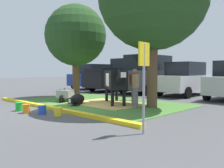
{
  "coord_description": "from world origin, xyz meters",
  "views": [
    {
      "loc": [
        8.18,
        -5.8,
        1.54
      ],
      "look_at": [
        0.35,
        2.21,
        0.9
      ],
      "focal_mm": 39.23,
      "sensor_mm": 36.0,
      "label": 1
    }
  ],
  "objects_px": {
    "cow_holstein": "(115,80)",
    "bucket_yellow": "(58,111)",
    "sedan_blue": "(95,77)",
    "suv_dark_grey": "(148,74)",
    "shade_tree_left": "(76,36)",
    "calf_lying": "(77,100)",
    "wheelbarrow": "(65,94)",
    "bucket_orange": "(26,108)",
    "person_handler": "(134,85)",
    "bucket_blue": "(42,110)",
    "person_visitor_near": "(135,87)",
    "bucket_green": "(19,106)",
    "parking_sign": "(144,70)",
    "hatchback_white": "(185,79)",
    "pickup_truck_black": "(119,76)"
  },
  "relations": [
    {
      "from": "shade_tree_left",
      "to": "suv_dark_grey",
      "type": "xyz_separation_m",
      "value": [
        1.18,
        5.12,
        -2.15
      ]
    },
    {
      "from": "cow_holstein",
      "to": "bucket_yellow",
      "type": "relative_size",
      "value": 9.09
    },
    {
      "from": "bucket_yellow",
      "to": "shade_tree_left",
      "type": "bearing_deg",
      "value": 136.25
    },
    {
      "from": "bucket_blue",
      "to": "bucket_yellow",
      "type": "bearing_deg",
      "value": 14.3
    },
    {
      "from": "wheelbarrow",
      "to": "bucket_green",
      "type": "relative_size",
      "value": 4.65
    },
    {
      "from": "bucket_orange",
      "to": "bucket_blue",
      "type": "distance_m",
      "value": 0.65
    },
    {
      "from": "cow_holstein",
      "to": "pickup_truck_black",
      "type": "distance_m",
      "value": 7.52
    },
    {
      "from": "person_handler",
      "to": "person_visitor_near",
      "type": "bearing_deg",
      "value": -49.96
    },
    {
      "from": "wheelbarrow",
      "to": "sedan_blue",
      "type": "bearing_deg",
      "value": 128.22
    },
    {
      "from": "bucket_orange",
      "to": "bucket_blue",
      "type": "xyz_separation_m",
      "value": [
        0.57,
        0.3,
        -0.01
      ]
    },
    {
      "from": "bucket_green",
      "to": "suv_dark_grey",
      "type": "height_order",
      "value": "suv_dark_grey"
    },
    {
      "from": "wheelbarrow",
      "to": "parking_sign",
      "type": "xyz_separation_m",
      "value": [
        6.39,
        -2.2,
        1.16
      ]
    },
    {
      "from": "wheelbarrow",
      "to": "bucket_orange",
      "type": "height_order",
      "value": "wheelbarrow"
    },
    {
      "from": "calf_lying",
      "to": "bucket_orange",
      "type": "distance_m",
      "value": 2.56
    },
    {
      "from": "bucket_yellow",
      "to": "bucket_green",
      "type": "bearing_deg",
      "value": -167.3
    },
    {
      "from": "bucket_green",
      "to": "sedan_blue",
      "type": "relative_size",
      "value": 0.07
    },
    {
      "from": "parking_sign",
      "to": "hatchback_white",
      "type": "distance_m",
      "value": 9.73
    },
    {
      "from": "calf_lying",
      "to": "bucket_yellow",
      "type": "bearing_deg",
      "value": -51.45
    },
    {
      "from": "bucket_yellow",
      "to": "sedan_blue",
      "type": "relative_size",
      "value": 0.07
    },
    {
      "from": "suv_dark_grey",
      "to": "bucket_yellow",
      "type": "bearing_deg",
      "value": -72.92
    },
    {
      "from": "calf_lying",
      "to": "parking_sign",
      "type": "height_order",
      "value": "parking_sign"
    },
    {
      "from": "bucket_blue",
      "to": "bucket_yellow",
      "type": "xyz_separation_m",
      "value": [
        0.71,
        0.18,
        -0.0
      ]
    },
    {
      "from": "sedan_blue",
      "to": "suv_dark_grey",
      "type": "xyz_separation_m",
      "value": [
        5.38,
        -0.03,
        0.29
      ]
    },
    {
      "from": "person_handler",
      "to": "bucket_yellow",
      "type": "xyz_separation_m",
      "value": [
        0.65,
        -4.82,
        -0.67
      ]
    },
    {
      "from": "calf_lying",
      "to": "pickup_truck_black",
      "type": "height_order",
      "value": "pickup_truck_black"
    },
    {
      "from": "person_visitor_near",
      "to": "suv_dark_grey",
      "type": "relative_size",
      "value": 0.35
    },
    {
      "from": "bucket_green",
      "to": "wheelbarrow",
      "type": "bearing_deg",
      "value": 109.76
    },
    {
      "from": "person_visitor_near",
      "to": "bucket_blue",
      "type": "bearing_deg",
      "value": -110.9
    },
    {
      "from": "wheelbarrow",
      "to": "pickup_truck_black",
      "type": "relative_size",
      "value": 0.28
    },
    {
      "from": "parking_sign",
      "to": "bucket_green",
      "type": "height_order",
      "value": "parking_sign"
    },
    {
      "from": "bucket_orange",
      "to": "bucket_green",
      "type": "bearing_deg",
      "value": 176.4
    },
    {
      "from": "person_handler",
      "to": "person_visitor_near",
      "type": "xyz_separation_m",
      "value": [
        1.27,
        -1.51,
        0.03
      ]
    },
    {
      "from": "bucket_green",
      "to": "bucket_orange",
      "type": "distance_m",
      "value": 0.68
    },
    {
      "from": "bucket_orange",
      "to": "wheelbarrow",
      "type": "bearing_deg",
      "value": 120.62
    },
    {
      "from": "shade_tree_left",
      "to": "bucket_green",
      "type": "height_order",
      "value": "shade_tree_left"
    },
    {
      "from": "bucket_green",
      "to": "pickup_truck_black",
      "type": "xyz_separation_m",
      "value": [
        -3.51,
        9.41,
        0.95
      ]
    },
    {
      "from": "bucket_green",
      "to": "pickup_truck_black",
      "type": "distance_m",
      "value": 10.09
    },
    {
      "from": "hatchback_white",
      "to": "bucket_green",
      "type": "bearing_deg",
      "value": -100.3
    },
    {
      "from": "sedan_blue",
      "to": "calf_lying",
      "type": "bearing_deg",
      "value": -46.59
    },
    {
      "from": "sedan_blue",
      "to": "suv_dark_grey",
      "type": "relative_size",
      "value": 0.96
    },
    {
      "from": "person_handler",
      "to": "parking_sign",
      "type": "distance_m",
      "value": 6.24
    },
    {
      "from": "cow_holstein",
      "to": "bucket_blue",
      "type": "height_order",
      "value": "cow_holstein"
    },
    {
      "from": "suv_dark_grey",
      "to": "bucket_orange",
      "type": "bearing_deg",
      "value": -81.21
    },
    {
      "from": "shade_tree_left",
      "to": "wheelbarrow",
      "type": "relative_size",
      "value": 3.42
    },
    {
      "from": "bucket_orange",
      "to": "hatchback_white",
      "type": "distance_m",
      "value": 9.74
    },
    {
      "from": "cow_holstein",
      "to": "person_handler",
      "type": "xyz_separation_m",
      "value": [
        -0.13,
        1.5,
        -0.28
      ]
    },
    {
      "from": "shade_tree_left",
      "to": "calf_lying",
      "type": "relative_size",
      "value": 3.93
    },
    {
      "from": "person_handler",
      "to": "bucket_blue",
      "type": "height_order",
      "value": "person_handler"
    },
    {
      "from": "pickup_truck_black",
      "to": "hatchback_white",
      "type": "distance_m",
      "value": 5.26
    },
    {
      "from": "calf_lying",
      "to": "person_visitor_near",
      "type": "distance_m",
      "value": 2.65
    }
  ]
}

